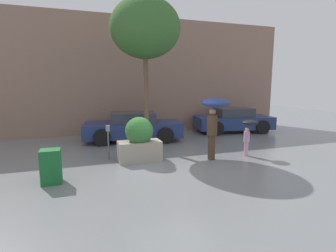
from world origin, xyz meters
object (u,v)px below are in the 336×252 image
object	(u,v)px
person_adult	(214,112)
person_child	(249,129)
street_tree	(145,29)
newspaper_box	(51,166)
parking_meter	(108,135)
parked_car_far	(233,120)
planter_box	(139,140)
parked_car_near	(133,127)

from	to	relation	value
person_adult	person_child	bearing A→B (deg)	-27.72
person_child	street_tree	bearing A→B (deg)	-179.06
person_child	newspaper_box	distance (m)	6.49
parking_meter	parked_car_far	bearing A→B (deg)	25.26
planter_box	parked_car_near	size ratio (longest dim) A/B	0.33
parked_car_far	parking_meter	distance (m)	7.76
person_child	parking_meter	size ratio (longest dim) A/B	1.10
planter_box	parked_car_near	distance (m)	3.33
person_child	parked_car_far	world-z (taller)	person_child
parked_car_near	newspaper_box	world-z (taller)	parked_car_near
planter_box	person_adult	distance (m)	2.69
person_child	parking_meter	world-z (taller)	person_child
person_child	street_tree	size ratio (longest dim) A/B	0.22
person_child	street_tree	xyz separation A→B (m)	(-3.14, 2.40, 3.67)
parked_car_near	parking_meter	size ratio (longest dim) A/B	3.85
person_adult	parked_car_near	size ratio (longest dim) A/B	0.46
parked_car_near	parked_car_far	world-z (taller)	same
parked_car_far	parking_meter	world-z (taller)	parked_car_far
person_adult	parked_car_far	distance (m)	5.75
person_adult	street_tree	size ratio (longest dim) A/B	0.36
street_tree	newspaper_box	xyz separation A→B (m)	(-3.30, -3.02, -4.20)
planter_box	parked_car_far	distance (m)	7.14
person_child	parked_car_far	xyz separation A→B (m)	(2.22, 4.46, -0.37)
parked_car_near	person_child	bearing A→B (deg)	-130.61
planter_box	parking_meter	size ratio (longest dim) A/B	1.26
person_adult	parked_car_near	bearing A→B (deg)	92.88
person_adult	newspaper_box	bearing A→B (deg)	163.00
street_tree	parked_car_near	bearing A→B (deg)	98.91
parking_meter	newspaper_box	size ratio (longest dim) A/B	1.32
person_adult	street_tree	world-z (taller)	street_tree
street_tree	newspaper_box	distance (m)	6.13
parked_car_near	newspaper_box	bearing A→B (deg)	154.99
planter_box	person_child	world-z (taller)	planter_box
person_child	street_tree	distance (m)	5.39
newspaper_box	parked_car_near	bearing A→B (deg)	56.20
parked_car_near	street_tree	size ratio (longest dim) A/B	0.78
planter_box	parked_car_near	bearing A→B (deg)	82.37
person_adult	parking_meter	size ratio (longest dim) A/B	1.77
person_child	newspaper_box	xyz separation A→B (m)	(-6.44, -0.62, -0.53)
planter_box	parked_car_far	xyz separation A→B (m)	(6.04, 3.81, -0.10)
parked_car_far	street_tree	bearing A→B (deg)	120.67
person_adult	parked_car_near	world-z (taller)	person_adult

